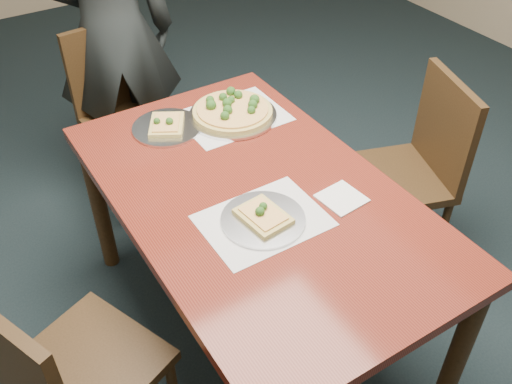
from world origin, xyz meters
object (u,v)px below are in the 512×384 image
chair_left (62,374)px  chair_right (414,164)px  diner (112,33)px  slice_plate_near (263,218)px  pizza_pan (233,111)px  slice_plate_far (167,126)px  dining_table (256,212)px  chair_far (124,106)px

chair_left → chair_right: size_ratio=1.00×
diner → slice_plate_near: size_ratio=6.13×
chair_left → slice_plate_near: bearing=-109.5°
pizza_pan → slice_plate_far: pizza_pan is taller
dining_table → chair_far: 1.18m
chair_right → slice_plate_near: (-0.90, -0.17, 0.25)m
diner → slice_plate_far: bearing=99.3°
pizza_pan → chair_far: bearing=108.6°
chair_far → diner: (0.04, 0.11, 0.34)m
chair_right → slice_plate_near: 0.95m
dining_table → chair_far: bearing=92.8°
chair_far → chair_left: bearing=-124.5°
diner → slice_plate_far: size_ratio=6.13×
chair_far → chair_right: same height
chair_far → chair_right: bearing=-57.6°
dining_table → diner: diner is taller
slice_plate_far → chair_right: bearing=-28.2°
dining_table → chair_right: bearing=2.1°
pizza_pan → chair_right: bearing=-33.5°
chair_left → slice_plate_far: 1.02m
chair_far → chair_left: size_ratio=1.00×
dining_table → slice_plate_near: size_ratio=5.36×
diner → pizza_pan: (0.20, -0.81, -0.08)m
chair_far → pizza_pan: bearing=-77.1°
dining_table → diner: (-0.02, 1.27, 0.20)m
pizza_pan → diner: bearing=103.8°
slice_plate_near → slice_plate_far: bearing=92.8°
slice_plate_far → slice_plate_near: bearing=-87.2°
chair_far → pizza_pan: size_ratio=2.50×
chair_far → slice_plate_near: chair_far is taller
chair_left → slice_plate_near: chair_left is taller
chair_far → slice_plate_far: 0.68m
dining_table → chair_left: chair_left is taller
dining_table → slice_plate_far: (-0.09, 0.53, 0.10)m
pizza_pan → slice_plate_far: bearing=167.1°
chair_far → slice_plate_near: size_ratio=3.25×
diner → pizza_pan: 0.83m
chair_far → chair_left: same height
chair_left → slice_plate_near: (0.73, 0.04, 0.25)m
chair_left → diner: (0.77, 1.45, 0.34)m
chair_far → diner: 0.36m
pizza_pan → dining_table: bearing=-111.0°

